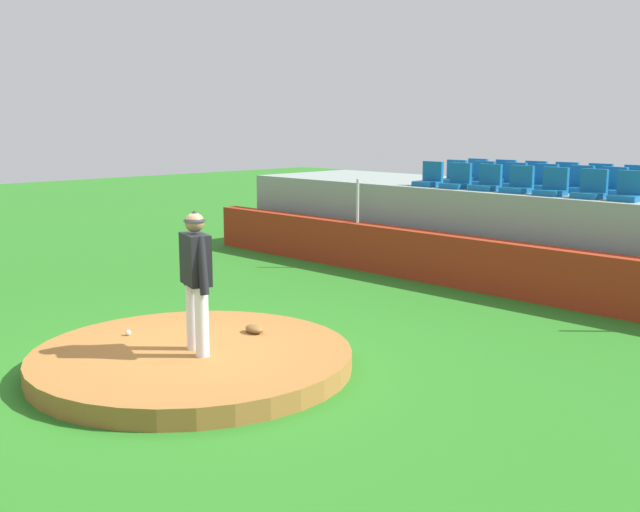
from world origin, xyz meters
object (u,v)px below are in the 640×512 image
stadium_chair_12 (611,186)px  stadium_chair_6 (629,192)px  stadium_chair_0 (430,178)px  stadium_chair_10 (544,182)px  stadium_chair_11 (578,184)px  fielding_glove (254,329)px  stadium_chair_4 (552,187)px  stadium_chair_17 (564,179)px  pitcher (196,271)px  stadium_chair_5 (591,189)px  stadium_chair_3 (519,184)px  stadium_chair_14 (475,174)px  stadium_chair_1 (457,180)px  stadium_chair_7 (454,176)px  stadium_chair_16 (533,178)px  stadium_chair_8 (481,178)px  stadium_chair_19 (634,184)px  stadium_chair_9 (513,180)px  baseball (128,333)px  stadium_chair_18 (598,181)px  stadium_chair_2 (487,182)px

stadium_chair_12 → stadium_chair_6: bearing=129.2°
stadium_chair_0 → stadium_chair_10: same height
stadium_chair_10 → stadium_chair_11: same height
fielding_glove → stadium_chair_4: 6.58m
stadium_chair_6 → stadium_chair_17: 2.70m
pitcher → stadium_chair_5: 7.53m
pitcher → stadium_chair_11: (0.59, 8.28, 0.61)m
fielding_glove → stadium_chair_3: (0.03, 6.38, 1.56)m
pitcher → fielding_glove: (-0.19, 1.04, -0.95)m
stadium_chair_6 → stadium_chair_14: size_ratio=1.00×
stadium_chair_0 → stadium_chair_1: same height
stadium_chair_1 → stadium_chair_10: same height
stadium_chair_10 → stadium_chair_17: (-0.02, 0.84, 0.00)m
stadium_chair_7 → stadium_chair_14: 0.79m
stadium_chair_10 → stadium_chair_16: 1.06m
stadium_chair_8 → stadium_chair_17: size_ratio=1.00×
pitcher → stadium_chair_11: 8.32m
stadium_chair_3 → stadium_chair_16: same height
stadium_chair_11 → stadium_chair_19: (0.70, 0.82, 0.00)m
stadium_chair_0 → stadium_chair_8: bearing=-128.6°
stadium_chair_8 → pitcher: bearing=100.6°
stadium_chair_5 → stadium_chair_17: 2.24m
stadium_chair_1 → stadium_chair_3: (1.36, 0.04, 0.00)m
stadium_chair_5 → stadium_chair_9: same height
stadium_chair_3 → stadium_chair_8: (-1.39, 0.85, 0.00)m
stadium_chair_1 → stadium_chair_16: size_ratio=1.00×
pitcher → stadium_chair_9: size_ratio=3.48×
stadium_chair_11 → baseball: bearing=77.8°
stadium_chair_19 → baseball: bearing=74.7°
stadium_chair_3 → stadium_chair_11: bearing=-131.4°
stadium_chair_4 → stadium_chair_18: same height
baseball → stadium_chair_3: (1.09, 7.65, 1.58)m
stadium_chair_4 → stadium_chair_18: bearing=-90.4°
stadium_chair_2 → stadium_chair_8: bearing=-50.4°
baseball → stadium_chair_14: 9.49m
stadium_chair_3 → stadium_chair_19: 2.22m
stadium_chair_7 → stadium_chair_11: 2.85m
stadium_chair_10 → stadium_chair_12: 1.37m
stadium_chair_9 → stadium_chair_17: same height
stadium_chair_3 → stadium_chair_6: 2.10m
stadium_chair_3 → stadium_chair_18: size_ratio=1.00×
stadium_chair_11 → stadium_chair_19: 1.08m
stadium_chair_4 → stadium_chair_6: (1.39, 0.01, 0.00)m
stadium_chair_8 → stadium_chair_11: bearing=-179.9°
fielding_glove → stadium_chair_6: stadium_chair_6 is taller
stadium_chair_2 → stadium_chair_9: same height
pitcher → stadium_chair_16: (-0.83, 9.09, 0.61)m
stadium_chair_2 → stadium_chair_10: 1.12m
stadium_chair_10 → stadium_chair_11: size_ratio=1.00×
stadium_chair_8 → stadium_chair_16: size_ratio=1.00×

